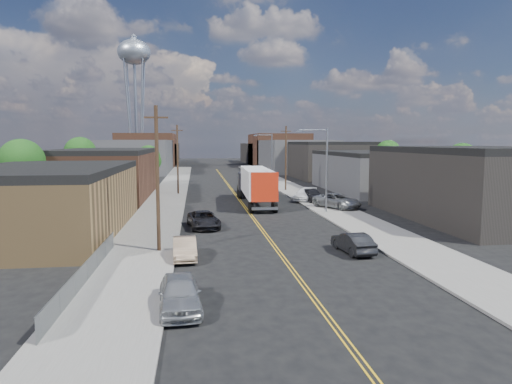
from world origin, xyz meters
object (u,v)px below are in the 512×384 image
object	(u,v)px
water_tower	(134,57)
car_left_b	(185,248)
car_left_c	(204,220)
car_ahead_truck	(246,188)
semi_truck	(255,183)
car_left_a	(180,293)
car_right_oncoming	(353,243)
car_right_lot_b	(305,194)
car_right_lot_a	(337,201)
car_right_lot_c	(312,195)

from	to	relation	value
water_tower	car_left_b	size ratio (longest dim) A/B	8.76
car_left_c	car_ahead_truck	world-z (taller)	car_left_c
car_left_b	car_left_c	xyz separation A→B (m)	(1.40, 10.62, 0.05)
car_left_b	car_left_c	bearing A→B (deg)	79.82
semi_truck	car_ahead_truck	size ratio (longest dim) A/B	3.26
car_left_a	car_right_oncoming	world-z (taller)	car_left_a
semi_truck	car_right_oncoming	size ratio (longest dim) A/B	3.94
car_left_c	car_right_lot_b	size ratio (longest dim) A/B	1.05
car_left_a	car_right_lot_a	xyz separation A→B (m)	(16.57, 29.20, 0.18)
car_ahead_truck	car_right_lot_b	bearing A→B (deg)	-60.60
semi_truck	car_right_lot_a	size ratio (longest dim) A/B	2.86
water_tower	car_right_oncoming	distance (m)	109.55
car_ahead_truck	car_left_b	bearing A→B (deg)	-102.83
water_tower	car_right_lot_b	xyz separation A→B (m)	(30.20, -74.74, -29.76)
car_left_c	car_right_lot_c	size ratio (longest dim) A/B	1.12
car_right_oncoming	car_left_b	bearing A→B (deg)	-5.51
car_left_a	car_right_lot_a	size ratio (longest dim) A/B	0.78
water_tower	semi_truck	distance (m)	84.54
car_right_lot_a	car_ahead_truck	world-z (taller)	car_right_lot_a
car_left_c	car_right_lot_c	bearing A→B (deg)	40.56
semi_truck	car_left_c	bearing A→B (deg)	-111.28
car_right_lot_b	car_right_lot_a	bearing A→B (deg)	-44.90
car_left_c	car_right_lot_c	xyz separation A→B (m)	(13.79, 15.38, 0.22)
car_left_c	water_tower	bearing A→B (deg)	92.99
water_tower	semi_truck	bearing A→B (deg)	-72.86
water_tower	car_left_a	xyz separation A→B (m)	(15.60, -111.20, -29.86)
car_ahead_truck	car_right_lot_c	bearing A→B (deg)	-61.08
car_right_lot_c	car_ahead_truck	distance (m)	14.06
car_left_c	car_left_a	bearing A→B (deg)	-101.59
semi_truck	car_right_lot_c	size ratio (longest dim) A/B	3.57
car_right_lot_b	car_right_lot_c	bearing A→B (deg)	-34.82
car_right_lot_c	car_ahead_truck	world-z (taller)	car_right_lot_c
car_right_lot_a	semi_truck	bearing A→B (deg)	117.41
car_left_a	water_tower	bearing A→B (deg)	94.21
car_left_c	car_ahead_truck	xyz separation A→B (m)	(6.86, 27.61, -0.02)
car_left_b	car_right_lot_b	bearing A→B (deg)	59.15
car_right_oncoming	car_right_lot_b	distance (m)	27.31
car_left_b	car_left_c	distance (m)	10.71
car_left_b	car_right_lot_b	world-z (taller)	car_right_lot_b
car_left_b	water_tower	bearing A→B (deg)	96.02
car_left_b	car_right_lot_c	bearing A→B (deg)	57.02
car_left_c	car_right_lot_a	world-z (taller)	car_right_lot_a
car_right_lot_c	car_right_lot_b	bearing A→B (deg)	107.29
car_right_lot_b	car_ahead_truck	xyz separation A→B (m)	(-6.34, 10.97, -0.16)
car_right_lot_b	car_ahead_truck	bearing A→B (deg)	149.98
car_left_a	car_ahead_truck	distance (m)	48.14
semi_truck	car_right_oncoming	distance (m)	25.98
car_right_lot_a	car_ahead_truck	distance (m)	20.04
car_right_lot_c	car_ahead_truck	size ratio (longest dim) A/B	0.91
car_right_lot_c	car_ahead_truck	xyz separation A→B (m)	(-6.94, 12.23, -0.24)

